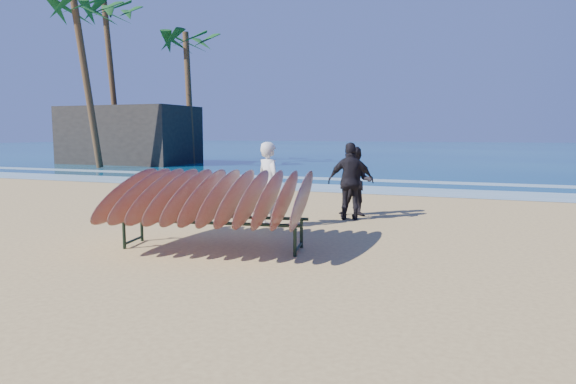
% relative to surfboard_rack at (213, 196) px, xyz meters
% --- Properties ---
extents(ground, '(120.00, 120.00, 0.00)m').
position_rel_surfboard_rack_xyz_m(ground, '(1.13, -0.16, -0.90)').
color(ground, tan).
rests_on(ground, ground).
extents(ocean, '(160.00, 160.00, 0.00)m').
position_rel_surfboard_rack_xyz_m(ocean, '(1.13, 54.84, -0.89)').
color(ocean, navy).
rests_on(ocean, ground).
extents(foam_near, '(160.00, 160.00, 0.00)m').
position_rel_surfboard_rack_xyz_m(foam_near, '(1.13, 9.84, -0.89)').
color(foam_near, white).
rests_on(foam_near, ground).
extents(foam_far, '(160.00, 160.00, 0.00)m').
position_rel_surfboard_rack_xyz_m(foam_far, '(1.13, 13.34, -0.89)').
color(foam_far, white).
rests_on(foam_far, ground).
extents(surfboard_rack, '(3.57, 3.07, 1.45)m').
position_rel_surfboard_rack_xyz_m(surfboard_rack, '(0.00, 0.00, 0.00)').
color(surfboard_rack, black).
rests_on(surfboard_rack, ground).
extents(person_white, '(0.78, 0.72, 1.78)m').
position_rel_surfboard_rack_xyz_m(person_white, '(0.12, 2.19, -0.00)').
color(person_white, silver).
rests_on(person_white, ground).
extents(person_dark_a, '(0.85, 0.69, 1.64)m').
position_rel_surfboard_rack_xyz_m(person_dark_a, '(1.48, 4.23, -0.07)').
color(person_dark_a, black).
rests_on(person_dark_a, ground).
extents(person_dark_b, '(1.11, 0.72, 1.76)m').
position_rel_surfboard_rack_xyz_m(person_dark_b, '(1.49, 3.68, -0.02)').
color(person_dark_b, black).
rests_on(person_dark_b, ground).
extents(building, '(8.05, 4.47, 3.58)m').
position_rel_surfboard_rack_xyz_m(building, '(-16.77, 19.31, 0.89)').
color(building, '#2D2823').
rests_on(building, ground).
extents(palm_left, '(5.20, 5.20, 9.11)m').
position_rel_surfboard_rack_xyz_m(palm_left, '(-15.61, 14.47, 7.34)').
color(palm_left, brown).
rests_on(palm_left, ground).
extents(palm_mid, '(5.20, 5.20, 8.24)m').
position_rel_surfboard_rack_xyz_m(palm_mid, '(-12.90, 20.21, 6.46)').
color(palm_mid, brown).
rests_on(palm_mid, ground).
extents(palm_right, '(5.20, 5.20, 10.30)m').
position_rel_surfboard_rack_xyz_m(palm_right, '(-18.40, 19.85, 8.48)').
color(palm_right, brown).
rests_on(palm_right, ground).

